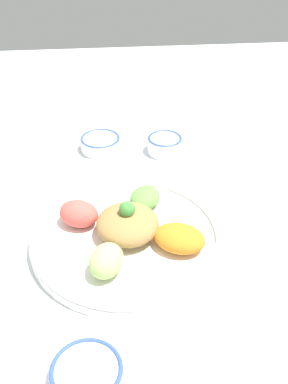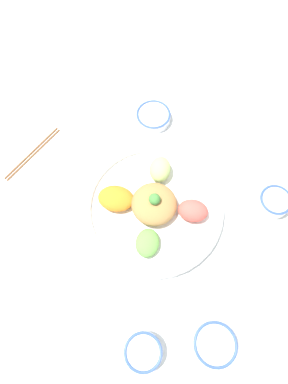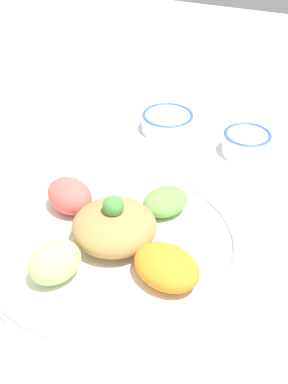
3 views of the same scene
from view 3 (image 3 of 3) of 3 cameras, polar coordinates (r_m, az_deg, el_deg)
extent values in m
plane|color=white|center=(0.85, -4.56, -5.06)|extent=(2.40, 2.40, 0.00)
cylinder|color=white|center=(0.82, -3.10, -5.79)|extent=(0.40, 0.40, 0.02)
torus|color=white|center=(0.81, -3.14, -5.00)|extent=(0.40, 0.40, 0.02)
ellipsoid|color=#B7DB7A|center=(0.75, -9.50, -7.39)|extent=(0.10, 0.09, 0.06)
ellipsoid|color=orange|center=(0.74, 2.40, -7.98)|extent=(0.11, 0.12, 0.05)
ellipsoid|color=#6BAD4C|center=(0.86, 2.27, -1.01)|extent=(0.10, 0.09, 0.04)
ellipsoid|color=#E55B51|center=(0.86, -7.93, -0.41)|extent=(0.09, 0.10, 0.05)
ellipsoid|color=#AD7F47|center=(0.79, -3.19, -3.70)|extent=(0.13, 0.13, 0.06)
sphere|color=#478E3D|center=(0.77, -3.29, -1.50)|extent=(0.03, 0.03, 0.03)
cylinder|color=white|center=(1.12, 2.53, 7.39)|extent=(0.11, 0.11, 0.04)
torus|color=#38569E|center=(1.11, 2.55, 8.14)|extent=(0.11, 0.11, 0.01)
cylinder|color=maroon|center=(1.11, 2.55, 8.02)|extent=(0.09, 0.09, 0.00)
cylinder|color=white|center=(1.05, 10.87, 5.05)|extent=(0.09, 0.09, 0.04)
torus|color=#38569E|center=(1.04, 10.99, 5.99)|extent=(0.09, 0.09, 0.01)
cylinder|color=maroon|center=(1.05, 10.97, 5.86)|extent=(0.08, 0.08, 0.00)
camera|label=1|loc=(0.33, -100.51, 7.71)|focal=42.00mm
camera|label=2|loc=(0.90, 18.19, 56.37)|focal=30.00mm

